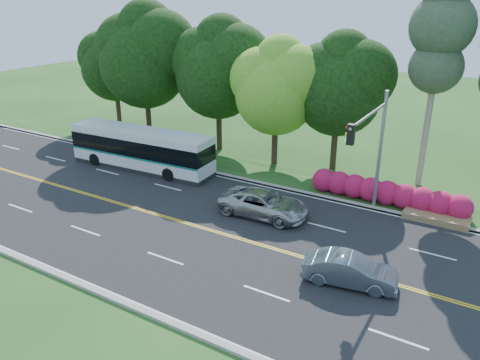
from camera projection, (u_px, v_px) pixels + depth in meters
The scene contains 12 objects.
ground at pixel (214, 231), 25.05m from camera, with size 120.00×120.00×0.00m, color #1C4316.
road at pixel (214, 231), 25.05m from camera, with size 60.00×14.00×0.02m, color black.
curb_north at pixel (275, 186), 30.72m from camera, with size 60.00×0.30×0.15m, color #9C978D.
curb_south at pixel (118, 301), 19.33m from camera, with size 60.00×0.30×0.15m, color #9C978D.
grass_verge at pixel (287, 177), 32.20m from camera, with size 60.00×4.00×0.10m, color #1C4316.
lane_markings at pixel (213, 231), 25.09m from camera, with size 57.60×13.82×0.00m.
tree_row at pixel (245, 67), 34.64m from camera, with size 44.70×9.10×13.84m.
bougainvillea_hedge at pixel (390, 194), 27.86m from camera, with size 9.50×2.25×1.50m.
traffic_signal at pixel (373, 141), 24.52m from camera, with size 0.42×6.10×7.00m.
transit_bus at pixel (141, 150), 33.44m from camera, with size 11.11×2.99×2.88m.
sedan at pixel (350, 270), 20.31m from camera, with size 1.43×4.09×1.35m, color slate.
suv at pixel (264, 204), 26.57m from camera, with size 2.38×5.17×1.44m, color #B0B3B5.
Camera 1 is at (12.56, -18.36, 11.93)m, focal length 35.00 mm.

